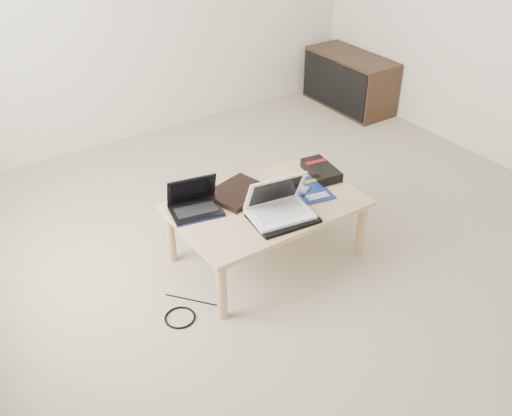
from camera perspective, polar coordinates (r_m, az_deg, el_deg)
ground at (r=3.73m, az=3.57°, el=-3.33°), size 4.00×4.00×0.00m
coffee_table at (r=3.38m, az=1.08°, el=-0.21°), size 1.10×0.70×0.40m
media_cabinet at (r=5.61m, az=9.31°, el=12.42°), size 0.41×0.90×0.50m
book at (r=3.43m, az=-1.77°, el=1.55°), size 0.39×0.35×0.03m
netbook at (r=3.29m, az=-6.15°, el=0.38°), size 0.33×0.26×0.21m
tablet at (r=3.40m, az=1.30°, el=1.12°), size 0.29×0.24×0.01m
remote at (r=3.52m, az=3.72°, el=2.29°), size 0.12×0.22×0.02m
neoprene_sleeve at (r=3.22m, az=2.72°, el=-1.00°), size 0.39×0.30×0.02m
white_laptop at (r=3.21m, az=2.26°, el=0.22°), size 0.38×0.30×0.23m
motherboard at (r=3.49m, az=5.25°, el=1.78°), size 0.29×0.34×0.01m
gpu_box at (r=3.65m, az=6.53°, el=3.78°), size 0.19×0.31×0.06m
cable_coil at (r=3.28m, az=0.80°, el=-0.29°), size 0.11×0.11×0.01m
floor_cable_coil at (r=3.21m, az=-7.61°, el=-10.80°), size 0.21×0.21×0.01m
floor_cable_trail at (r=3.30m, az=-6.24°, el=-9.17°), size 0.23×0.28×0.01m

